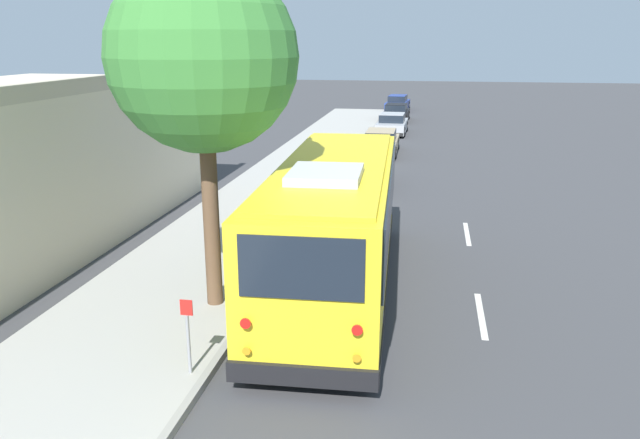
{
  "coord_description": "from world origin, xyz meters",
  "views": [
    {
      "loc": [
        -12.61,
        -2.12,
        5.78
      ],
      "look_at": [
        2.63,
        0.55,
        1.3
      ],
      "focal_mm": 35.0,
      "sensor_mm": 36.0,
      "label": 1
    }
  ],
  "objects_px": {
    "fire_hydrant": "(308,193)",
    "parked_sedan_silver": "(392,124)",
    "parked_sedan_gray": "(364,171)",
    "sign_post_far": "(228,295)",
    "shuttle_bus": "(334,220)",
    "parked_sedan_black": "(396,113)",
    "parked_sedan_blue": "(398,103)",
    "street_tree": "(204,44)",
    "sign_post_near": "(188,336)",
    "parked_sedan_tan": "(381,143)"
  },
  "relations": [
    {
      "from": "parked_sedan_gray",
      "to": "sign_post_near",
      "type": "xyz_separation_m",
      "value": [
        -15.8,
        1.35,
        0.27
      ]
    },
    {
      "from": "parked_sedan_black",
      "to": "fire_hydrant",
      "type": "height_order",
      "value": "parked_sedan_black"
    },
    {
      "from": "sign_post_far",
      "to": "fire_hydrant",
      "type": "relative_size",
      "value": 1.41
    },
    {
      "from": "parked_sedan_silver",
      "to": "parked_sedan_black",
      "type": "distance_m",
      "value": 6.46
    },
    {
      "from": "parked_sedan_tan",
      "to": "sign_post_near",
      "type": "height_order",
      "value": "sign_post_near"
    },
    {
      "from": "parked_sedan_silver",
      "to": "street_tree",
      "type": "bearing_deg",
      "value": 176.76
    },
    {
      "from": "parked_sedan_tan",
      "to": "street_tree",
      "type": "bearing_deg",
      "value": 173.81
    },
    {
      "from": "shuttle_bus",
      "to": "parked_sedan_gray",
      "type": "xyz_separation_m",
      "value": [
        11.25,
        0.5,
        -1.15
      ]
    },
    {
      "from": "shuttle_bus",
      "to": "sign_post_far",
      "type": "relative_size",
      "value": 8.64
    },
    {
      "from": "parked_sedan_tan",
      "to": "street_tree",
      "type": "xyz_separation_m",
      "value": [
        -20.12,
        2.05,
        5.11
      ]
    },
    {
      "from": "parked_sedan_blue",
      "to": "street_tree",
      "type": "distance_m",
      "value": 41.34
    },
    {
      "from": "street_tree",
      "to": "shuttle_bus",
      "type": "bearing_deg",
      "value": -59.21
    },
    {
      "from": "parked_sedan_silver",
      "to": "parked_sedan_black",
      "type": "bearing_deg",
      "value": 2.33
    },
    {
      "from": "parked_sedan_gray",
      "to": "parked_sedan_tan",
      "type": "height_order",
      "value": "parked_sedan_gray"
    },
    {
      "from": "parked_sedan_silver",
      "to": "fire_hydrant",
      "type": "height_order",
      "value": "parked_sedan_silver"
    },
    {
      "from": "parked_sedan_silver",
      "to": "parked_sedan_black",
      "type": "relative_size",
      "value": 0.97
    },
    {
      "from": "shuttle_bus",
      "to": "fire_hydrant",
      "type": "distance_m",
      "value": 7.59
    },
    {
      "from": "parked_sedan_gray",
      "to": "sign_post_near",
      "type": "bearing_deg",
      "value": 170.62
    },
    {
      "from": "sign_post_near",
      "to": "parked_sedan_black",
      "type": "bearing_deg",
      "value": -2.28
    },
    {
      "from": "parked_sedan_gray",
      "to": "fire_hydrant",
      "type": "xyz_separation_m",
      "value": [
        -4.05,
        1.55,
        -0.05
      ]
    },
    {
      "from": "shuttle_bus",
      "to": "sign_post_far",
      "type": "height_order",
      "value": "shuttle_bus"
    },
    {
      "from": "parked_sedan_blue",
      "to": "sign_post_far",
      "type": "xyz_separation_m",
      "value": [
        -41.93,
        1.19,
        0.12
      ]
    },
    {
      "from": "shuttle_bus",
      "to": "parked_sedan_silver",
      "type": "distance_m",
      "value": 25.97
    },
    {
      "from": "parked_sedan_gray",
      "to": "parked_sedan_black",
      "type": "distance_m",
      "value": 21.15
    },
    {
      "from": "parked_sedan_gray",
      "to": "parked_sedan_black",
      "type": "relative_size",
      "value": 1.05
    },
    {
      "from": "parked_sedan_black",
      "to": "sign_post_far",
      "type": "relative_size",
      "value": 3.82
    },
    {
      "from": "street_tree",
      "to": "fire_hydrant",
      "type": "height_order",
      "value": "street_tree"
    },
    {
      "from": "parked_sedan_blue",
      "to": "street_tree",
      "type": "relative_size",
      "value": 0.61
    },
    {
      "from": "parked_sedan_black",
      "to": "parked_sedan_silver",
      "type": "bearing_deg",
      "value": -176.94
    },
    {
      "from": "shuttle_bus",
      "to": "parked_sedan_black",
      "type": "height_order",
      "value": "shuttle_bus"
    },
    {
      "from": "shuttle_bus",
      "to": "street_tree",
      "type": "height_order",
      "value": "street_tree"
    },
    {
      "from": "parked_sedan_gray",
      "to": "fire_hydrant",
      "type": "relative_size",
      "value": 5.66
    },
    {
      "from": "parked_sedan_silver",
      "to": "parked_sedan_blue",
      "type": "distance_m",
      "value": 13.59
    },
    {
      "from": "shuttle_bus",
      "to": "fire_hydrant",
      "type": "height_order",
      "value": "shuttle_bus"
    },
    {
      "from": "parked_sedan_silver",
      "to": "sign_post_far",
      "type": "bearing_deg",
      "value": 178.08
    },
    {
      "from": "sign_post_near",
      "to": "sign_post_far",
      "type": "distance_m",
      "value": 2.15
    },
    {
      "from": "shuttle_bus",
      "to": "sign_post_near",
      "type": "xyz_separation_m",
      "value": [
        -4.55,
        1.85,
        -0.88
      ]
    },
    {
      "from": "fire_hydrant",
      "to": "parked_sedan_silver",
      "type": "bearing_deg",
      "value": -5.45
    },
    {
      "from": "parked_sedan_gray",
      "to": "parked_sedan_silver",
      "type": "relative_size",
      "value": 1.08
    },
    {
      "from": "shuttle_bus",
      "to": "parked_sedan_tan",
      "type": "height_order",
      "value": "shuttle_bus"
    },
    {
      "from": "sign_post_near",
      "to": "parked_sedan_tan",
      "type": "bearing_deg",
      "value": -3.61
    },
    {
      "from": "parked_sedan_silver",
      "to": "parked_sedan_blue",
      "type": "bearing_deg",
      "value": 2.96
    },
    {
      "from": "parked_sedan_tan",
      "to": "sign_post_far",
      "type": "xyz_separation_m",
      "value": [
        -21.07,
        1.47,
        0.14
      ]
    },
    {
      "from": "parked_sedan_gray",
      "to": "street_tree",
      "type": "bearing_deg",
      "value": 166.85
    },
    {
      "from": "fire_hydrant",
      "to": "parked_sedan_blue",
      "type": "bearing_deg",
      "value": -2.47
    },
    {
      "from": "street_tree",
      "to": "sign_post_near",
      "type": "height_order",
      "value": "street_tree"
    },
    {
      "from": "sign_post_far",
      "to": "parked_sedan_black",
      "type": "bearing_deg",
      "value": -2.42
    },
    {
      "from": "parked_sedan_gray",
      "to": "sign_post_far",
      "type": "relative_size",
      "value": 4.0
    },
    {
      "from": "sign_post_near",
      "to": "shuttle_bus",
      "type": "bearing_deg",
      "value": -22.19
    },
    {
      "from": "sign_post_far",
      "to": "parked_sedan_blue",
      "type": "bearing_deg",
      "value": -1.63
    }
  ]
}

